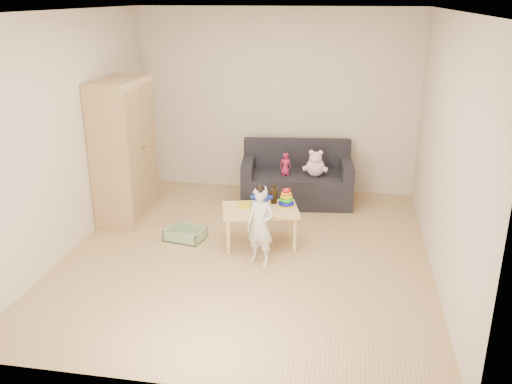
% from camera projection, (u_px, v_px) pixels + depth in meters
% --- Properties ---
extents(room, '(4.50, 4.50, 4.50)m').
position_uv_depth(room, '(247.00, 142.00, 5.66)').
color(room, tan).
rests_on(room, ground).
extents(wardrobe, '(0.50, 0.99, 1.79)m').
position_uv_depth(wardrobe, '(124.00, 150.00, 6.84)').
color(wardrobe, tan).
rests_on(wardrobe, ground).
extents(sofa, '(1.58, 0.91, 0.42)m').
position_uv_depth(sofa, '(296.00, 188.00, 7.53)').
color(sofa, black).
rests_on(sofa, ground).
extents(play_table, '(0.96, 0.74, 0.45)m').
position_uv_depth(play_table, '(260.00, 227.00, 6.25)').
color(play_table, '#E9D37F').
rests_on(play_table, ground).
extents(storage_bin, '(0.49, 0.41, 0.13)m').
position_uv_depth(storage_bin, '(185.00, 234.00, 6.44)').
color(storage_bin, '#87A678').
rests_on(storage_bin, ground).
extents(toddler, '(0.37, 0.31, 0.86)m').
position_uv_depth(toddler, '(260.00, 226.00, 5.75)').
color(toddler, silver).
rests_on(toddler, ground).
extents(pink_bear, '(0.28, 0.24, 0.31)m').
position_uv_depth(pink_bear, '(315.00, 165.00, 7.32)').
color(pink_bear, '#FFBBD2').
rests_on(pink_bear, sofa).
extents(doll, '(0.18, 0.15, 0.31)m').
position_uv_depth(doll, '(285.00, 164.00, 7.35)').
color(doll, '#AF204B').
rests_on(doll, sofa).
extents(ring_stacker, '(0.18, 0.18, 0.21)m').
position_uv_depth(ring_stacker, '(286.00, 199.00, 6.22)').
color(ring_stacker, '#F8FE0D').
rests_on(ring_stacker, play_table).
extents(brown_bottle, '(0.08, 0.08, 0.22)m').
position_uv_depth(brown_bottle, '(274.00, 195.00, 6.31)').
color(brown_bottle, black).
rests_on(brown_bottle, play_table).
extents(blue_plush, '(0.27, 0.25, 0.26)m').
position_uv_depth(blue_plush, '(262.00, 194.00, 6.24)').
color(blue_plush, '#1C3AFF').
rests_on(blue_plush, play_table).
extents(wooden_figure, '(0.04, 0.04, 0.10)m').
position_uv_depth(wooden_figure, '(252.00, 204.00, 6.16)').
color(wooden_figure, '#5A321C').
rests_on(wooden_figure, play_table).
extents(yellow_book, '(0.25, 0.25, 0.02)m').
position_uv_depth(yellow_book, '(248.00, 205.00, 6.26)').
color(yellow_book, gold).
rests_on(yellow_book, play_table).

